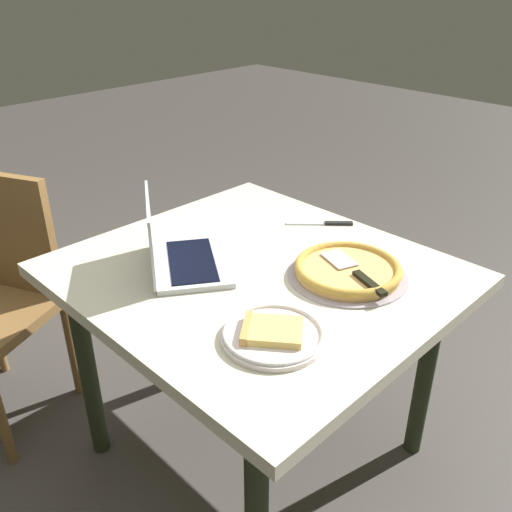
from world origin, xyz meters
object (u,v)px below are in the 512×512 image
(dining_table, at_px, (257,294))
(pizza_tray, at_px, (348,270))
(pizza_plate, at_px, (273,334))
(laptop, at_px, (178,253))
(table_knife, at_px, (326,223))

(dining_table, bearing_deg, pizza_tray, 36.46)
(pizza_plate, distance_m, pizza_tray, 0.38)
(dining_table, distance_m, laptop, 0.27)
(pizza_plate, relative_size, table_knife, 1.43)
(table_knife, bearing_deg, dining_table, -82.32)
(table_knife, bearing_deg, pizza_plate, -62.15)
(dining_table, xyz_separation_m, laptop, (-0.18, -0.16, 0.14))
(pizza_plate, bearing_deg, dining_table, 141.55)
(laptop, relative_size, pizza_plate, 1.48)
(laptop, bearing_deg, pizza_tray, 38.97)
(dining_table, distance_m, pizza_plate, 0.37)
(laptop, distance_m, table_knife, 0.58)
(laptop, xyz_separation_m, table_knife, (0.12, 0.56, -0.04))
(dining_table, relative_size, laptop, 2.80)
(dining_table, relative_size, pizza_tray, 3.08)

